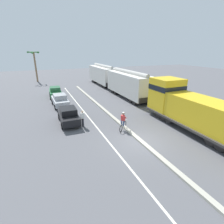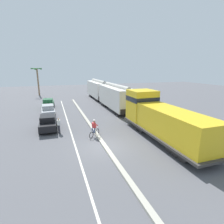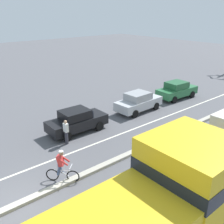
{
  "view_description": "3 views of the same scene",
  "coord_description": "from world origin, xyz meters",
  "px_view_note": "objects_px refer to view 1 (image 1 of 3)",
  "views": [
    {
      "loc": [
        -7.02,
        -10.71,
        7.06
      ],
      "look_at": [
        -0.84,
        3.9,
        1.38
      ],
      "focal_mm": 28.0,
      "sensor_mm": 36.0,
      "label": 1
    },
    {
      "loc": [
        -3.88,
        -13.38,
        6.58
      ],
      "look_at": [
        1.98,
        3.85,
        2.02
      ],
      "focal_mm": 28.0,
      "sensor_mm": 36.0,
      "label": 2
    },
    {
      "loc": [
        9.6,
        -2.54,
        8.01
      ],
      "look_at": [
        -3.9,
        8.75,
        1.05
      ],
      "focal_mm": 42.0,
      "sensor_mm": 36.0,
      "label": 3
    }
  ],
  "objects_px": {
    "palm_tree_near": "(34,59)",
    "pedestrian_by_cars": "(83,118)",
    "parked_car_silver": "(60,100)",
    "locomotive": "(191,110)",
    "hopper_car_middle": "(103,75)",
    "cyclist": "(123,122)",
    "parked_car_black": "(68,115)",
    "hopper_car_lead": "(129,84)",
    "parked_car_green": "(55,92)"
  },
  "relations": [
    {
      "from": "parked_car_black",
      "to": "pedestrian_by_cars",
      "type": "relative_size",
      "value": 2.61
    },
    {
      "from": "parked_car_silver",
      "to": "pedestrian_by_cars",
      "type": "distance_m",
      "value": 7.67
    },
    {
      "from": "parked_car_silver",
      "to": "palm_tree_near",
      "type": "relative_size",
      "value": 0.62
    },
    {
      "from": "pedestrian_by_cars",
      "to": "parked_car_silver",
      "type": "bearing_deg",
      "value": 98.66
    },
    {
      "from": "parked_car_black",
      "to": "palm_tree_near",
      "type": "height_order",
      "value": "palm_tree_near"
    },
    {
      "from": "parked_car_black",
      "to": "parked_car_silver",
      "type": "relative_size",
      "value": 0.99
    },
    {
      "from": "cyclist",
      "to": "palm_tree_near",
      "type": "distance_m",
      "value": 32.2
    },
    {
      "from": "hopper_car_lead",
      "to": "pedestrian_by_cars",
      "type": "distance_m",
      "value": 12.3
    },
    {
      "from": "hopper_car_lead",
      "to": "pedestrian_by_cars",
      "type": "relative_size",
      "value": 6.54
    },
    {
      "from": "locomotive",
      "to": "cyclist",
      "type": "relative_size",
      "value": 6.77
    },
    {
      "from": "parked_car_silver",
      "to": "parked_car_black",
      "type": "bearing_deg",
      "value": -89.4
    },
    {
      "from": "parked_car_black",
      "to": "palm_tree_near",
      "type": "bearing_deg",
      "value": 95.21
    },
    {
      "from": "parked_car_black",
      "to": "parked_car_silver",
      "type": "height_order",
      "value": "same"
    },
    {
      "from": "hopper_car_lead",
      "to": "palm_tree_near",
      "type": "height_order",
      "value": "palm_tree_near"
    },
    {
      "from": "hopper_car_middle",
      "to": "pedestrian_by_cars",
      "type": "bearing_deg",
      "value": -115.3
    },
    {
      "from": "locomotive",
      "to": "hopper_car_lead",
      "type": "relative_size",
      "value": 1.1
    },
    {
      "from": "parked_car_silver",
      "to": "locomotive",
      "type": "bearing_deg",
      "value": -48.39
    },
    {
      "from": "locomotive",
      "to": "palm_tree_near",
      "type": "distance_m",
      "value": 35.72
    },
    {
      "from": "palm_tree_near",
      "to": "pedestrian_by_cars",
      "type": "bearing_deg",
      "value": -82.92
    },
    {
      "from": "locomotive",
      "to": "parked_car_green",
      "type": "xyz_separation_m",
      "value": [
        -10.47,
        16.95,
        -0.98
      ]
    },
    {
      "from": "parked_car_black",
      "to": "cyclist",
      "type": "xyz_separation_m",
      "value": [
        4.34,
        -3.66,
        0.0
      ]
    },
    {
      "from": "parked_car_black",
      "to": "cyclist",
      "type": "distance_m",
      "value": 5.68
    },
    {
      "from": "parked_car_green",
      "to": "pedestrian_by_cars",
      "type": "distance_m",
      "value": 12.85
    },
    {
      "from": "palm_tree_near",
      "to": "pedestrian_by_cars",
      "type": "relative_size",
      "value": 4.28
    },
    {
      "from": "palm_tree_near",
      "to": "parked_car_black",
      "type": "bearing_deg",
      "value": -84.79
    },
    {
      "from": "hopper_car_middle",
      "to": "parked_car_silver",
      "type": "xyz_separation_m",
      "value": [
        -10.42,
        -12.02,
        -1.26
      ]
    },
    {
      "from": "locomotive",
      "to": "parked_car_black",
      "type": "height_order",
      "value": "locomotive"
    },
    {
      "from": "parked_car_silver",
      "to": "pedestrian_by_cars",
      "type": "bearing_deg",
      "value": -81.34
    },
    {
      "from": "parked_car_black",
      "to": "palm_tree_near",
      "type": "distance_m",
      "value": 27.95
    },
    {
      "from": "hopper_car_middle",
      "to": "parked_car_green",
      "type": "distance_m",
      "value": 12.55
    },
    {
      "from": "pedestrian_by_cars",
      "to": "locomotive",
      "type": "bearing_deg",
      "value": -24.15
    },
    {
      "from": "parked_car_black",
      "to": "pedestrian_by_cars",
      "type": "xyz_separation_m",
      "value": [
        1.09,
        -1.49,
        0.03
      ]
    },
    {
      "from": "hopper_car_middle",
      "to": "parked_car_green",
      "type": "height_order",
      "value": "hopper_car_middle"
    },
    {
      "from": "parked_car_green",
      "to": "hopper_car_lead",
      "type": "bearing_deg",
      "value": -24.6
    },
    {
      "from": "hopper_car_middle",
      "to": "cyclist",
      "type": "relative_size",
      "value": 6.18
    },
    {
      "from": "palm_tree_near",
      "to": "hopper_car_lead",
      "type": "bearing_deg",
      "value": -58.51
    },
    {
      "from": "locomotive",
      "to": "parked_car_silver",
      "type": "xyz_separation_m",
      "value": [
        -10.42,
        11.73,
        -0.98
      ]
    },
    {
      "from": "hopper_car_middle",
      "to": "parked_car_black",
      "type": "relative_size",
      "value": 2.51
    },
    {
      "from": "locomotive",
      "to": "pedestrian_by_cars",
      "type": "xyz_separation_m",
      "value": [
        -9.27,
        4.15,
        -0.95
      ]
    },
    {
      "from": "locomotive",
      "to": "parked_car_black",
      "type": "distance_m",
      "value": 11.84
    },
    {
      "from": "cyclist",
      "to": "pedestrian_by_cars",
      "type": "height_order",
      "value": "cyclist"
    },
    {
      "from": "hopper_car_middle",
      "to": "parked_car_silver",
      "type": "relative_size",
      "value": 2.49
    },
    {
      "from": "pedestrian_by_cars",
      "to": "parked_car_green",
      "type": "bearing_deg",
      "value": 95.38
    },
    {
      "from": "cyclist",
      "to": "locomotive",
      "type": "bearing_deg",
      "value": -18.2
    },
    {
      "from": "locomotive",
      "to": "hopper_car_middle",
      "type": "relative_size",
      "value": 1.1
    },
    {
      "from": "hopper_car_middle",
      "to": "parked_car_green",
      "type": "relative_size",
      "value": 2.48
    },
    {
      "from": "hopper_car_middle",
      "to": "hopper_car_lead",
      "type": "bearing_deg",
      "value": -90.0
    },
    {
      "from": "parked_car_silver",
      "to": "cyclist",
      "type": "xyz_separation_m",
      "value": [
        4.4,
        -9.75,
        0.0
      ]
    },
    {
      "from": "hopper_car_lead",
      "to": "pedestrian_by_cars",
      "type": "bearing_deg",
      "value": -139.19
    },
    {
      "from": "locomotive",
      "to": "parked_car_silver",
      "type": "height_order",
      "value": "locomotive"
    }
  ]
}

